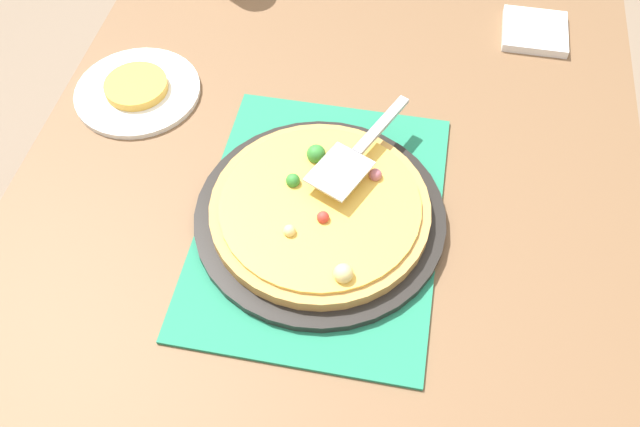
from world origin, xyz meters
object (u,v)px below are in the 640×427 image
at_px(plate_far_right, 138,92).
at_px(napkin_stack, 535,31).
at_px(pizza, 320,208).
at_px(pizza_server, 358,151).
at_px(served_slice_right, 136,86).
at_px(pizza_pan, 320,216).

relative_size(plate_far_right, napkin_stack, 1.83).
relative_size(pizza, pizza_server, 1.46).
distance_m(served_slice_right, napkin_stack, 0.75).
bearing_deg(pizza_pan, pizza, 150.66).
height_order(pizza_server, napkin_stack, pizza_server).
bearing_deg(pizza_server, napkin_stack, 145.83).
height_order(pizza, pizza_server, pizza_server).
distance_m(pizza_pan, served_slice_right, 0.42).
bearing_deg(served_slice_right, plate_far_right, 0.00).
distance_m(pizza_pan, pizza_server, 0.11).
relative_size(pizza, served_slice_right, 3.00).
bearing_deg(plate_far_right, napkin_stack, 112.85).
bearing_deg(napkin_stack, pizza_pan, -32.68).
bearing_deg(pizza_server, pizza_pan, -25.01).
xyz_separation_m(pizza, napkin_stack, (-0.50, 0.32, -0.03)).
height_order(plate_far_right, napkin_stack, napkin_stack).
xyz_separation_m(pizza, plate_far_right, (-0.21, -0.37, -0.03)).
bearing_deg(served_slice_right, pizza, 60.15).
height_order(pizza_pan, pizza_server, pizza_server).
xyz_separation_m(pizza_server, napkin_stack, (-0.41, 0.28, -0.06)).
bearing_deg(pizza_server, pizza, -24.96).
xyz_separation_m(pizza_pan, served_slice_right, (-0.21, -0.37, 0.01)).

